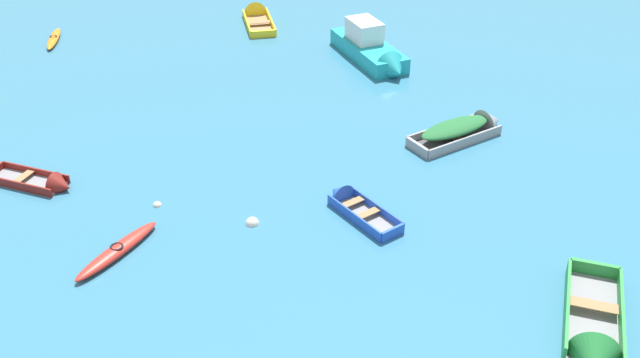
# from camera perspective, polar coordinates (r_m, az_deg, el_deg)

# --- Properties ---
(rowboat_yellow_far_left) EXTENTS (1.66, 4.36, 1.30)m
(rowboat_yellow_far_left) POSITION_cam_1_polar(r_m,az_deg,el_deg) (42.81, -5.06, 12.71)
(rowboat_yellow_far_left) COLOR #99754C
(rowboat_yellow_far_left) RESTS_ON ground_plane
(motor_launch_turquoise_back_row_right) EXTENTS (3.17, 6.18, 2.14)m
(motor_launch_turquoise_back_row_right) POSITION_cam_1_polar(r_m,az_deg,el_deg) (36.74, 4.16, 10.11)
(motor_launch_turquoise_back_row_right) COLOR teal
(motor_launch_turquoise_back_row_right) RESTS_ON ground_plane
(kayak_orange_near_right) EXTENTS (0.51, 3.11, 0.30)m
(kayak_orange_near_right) POSITION_cam_1_polar(r_m,az_deg,el_deg) (41.87, -20.27, 10.35)
(kayak_orange_near_right) COLOR orange
(kayak_orange_near_right) RESTS_ON ground_plane
(rowboat_grey_midfield_left) EXTENTS (4.61, 3.05, 1.29)m
(rowboat_grey_midfield_left) POSITION_cam_1_polar(r_m,az_deg,el_deg) (30.30, 11.59, 3.98)
(rowboat_grey_midfield_left) COLOR #4C4C51
(rowboat_grey_midfield_left) RESTS_ON ground_plane
(rowboat_maroon_midfield_right) EXTENTS (3.48, 2.52, 0.96)m
(rowboat_maroon_midfield_right) POSITION_cam_1_polar(r_m,az_deg,el_deg) (28.19, -20.83, -0.32)
(rowboat_maroon_midfield_right) COLOR gray
(rowboat_maroon_midfield_right) RESTS_ON ground_plane
(rowboat_green_far_back) EXTENTS (3.32, 4.73, 1.40)m
(rowboat_green_far_back) POSITION_cam_1_polar(r_m,az_deg,el_deg) (21.25, 20.75, -11.84)
(rowboat_green_far_back) COLOR gray
(rowboat_green_far_back) RESTS_ON ground_plane
(rowboat_blue_foreground_center) EXTENTS (2.40, 3.37, 0.94)m
(rowboat_blue_foreground_center) POSITION_cam_1_polar(r_m,az_deg,el_deg) (25.26, 2.41, -1.91)
(rowboat_blue_foreground_center) COLOR gray
(rowboat_blue_foreground_center) RESTS_ON ground_plane
(kayak_red_cluster_inner) EXTENTS (2.69, 3.13, 0.34)m
(kayak_red_cluster_inner) POSITION_cam_1_polar(r_m,az_deg,el_deg) (23.96, -15.70, -5.43)
(kayak_red_cluster_inner) COLOR red
(kayak_red_cluster_inner) RESTS_ON ground_plane
(mooring_buoy_central) EXTENTS (0.46, 0.46, 0.46)m
(mooring_buoy_central) POSITION_cam_1_polar(r_m,az_deg,el_deg) (24.63, -5.36, -3.52)
(mooring_buoy_central) COLOR silver
(mooring_buoy_central) RESTS_ON ground_plane
(mooring_buoy_trailing) EXTENTS (0.30, 0.30, 0.30)m
(mooring_buoy_trailing) POSITION_cam_1_polar(r_m,az_deg,el_deg) (26.06, -12.71, -2.05)
(mooring_buoy_trailing) COLOR silver
(mooring_buoy_trailing) RESTS_ON ground_plane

